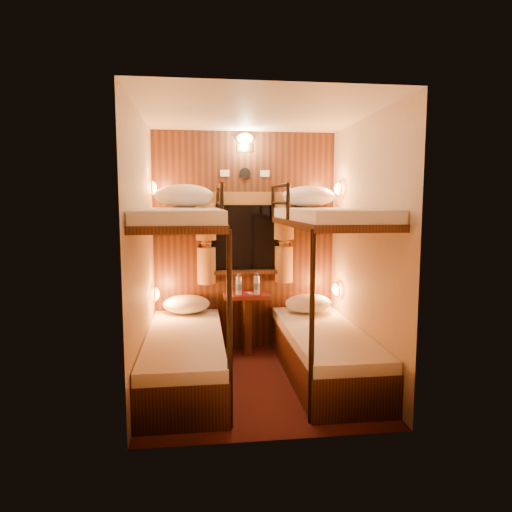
{
  "coord_description": "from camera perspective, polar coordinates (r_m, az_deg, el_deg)",
  "views": [
    {
      "loc": [
        -0.51,
        -3.99,
        1.64
      ],
      "look_at": [
        0.01,
        0.15,
        1.14
      ],
      "focal_mm": 32.0,
      "sensor_mm": 36.0,
      "label": 1
    }
  ],
  "objects": [
    {
      "name": "table",
      "position": [
        5.02,
        -1.15,
        -7.36
      ],
      "size": [
        0.5,
        0.34,
        0.66
      ],
      "color": "#622C16",
      "rests_on": "floor"
    },
    {
      "name": "pillow_upper_right",
      "position": [
        4.9,
        6.56,
        7.41
      ],
      "size": [
        0.56,
        0.4,
        0.22
      ],
      "primitive_type": "ellipsoid",
      "color": "silver",
      "rests_on": "bunk_right"
    },
    {
      "name": "wall_front",
      "position": [
        3.02,
        2.6,
        -1.64
      ],
      "size": [
        2.4,
        0.0,
        2.4
      ],
      "primitive_type": "plane",
      "rotation": [
        -1.57,
        0.0,
        0.0
      ],
      "color": "#C6B293",
      "rests_on": "floor"
    },
    {
      "name": "ceiling",
      "position": [
        4.1,
        0.09,
        17.46
      ],
      "size": [
        2.1,
        2.1,
        0.0
      ],
      "primitive_type": "plane",
      "rotation": [
        3.14,
        0.0,
        0.0
      ],
      "color": "silver",
      "rests_on": "wall_back"
    },
    {
      "name": "curtains",
      "position": [
        5.0,
        -1.32,
        2.45
      ],
      "size": [
        1.1,
        0.22,
        1.0
      ],
      "color": "olive",
      "rests_on": "back_panel"
    },
    {
      "name": "bottle_left",
      "position": [
        4.88,
        -2.17,
        -3.75
      ],
      "size": [
        0.07,
        0.07,
        0.23
      ],
      "rotation": [
        0.0,
        0.0,
        -0.43
      ],
      "color": "#99BFE5",
      "rests_on": "table"
    },
    {
      "name": "pillow_upper_left",
      "position": [
        4.65,
        -9.0,
        7.46
      ],
      "size": [
        0.59,
        0.42,
        0.23
      ],
      "primitive_type": "ellipsoid",
      "color": "silver",
      "rests_on": "bunk_left"
    },
    {
      "name": "pillow_lower_left",
      "position": [
        4.95,
        -8.68,
        -5.97
      ],
      "size": [
        0.5,
        0.36,
        0.2
      ],
      "primitive_type": "ellipsoid",
      "color": "silver",
      "rests_on": "bunk_left"
    },
    {
      "name": "wall_left",
      "position": [
        4.05,
        -14.11,
        0.31
      ],
      "size": [
        0.0,
        2.4,
        2.4
      ],
      "primitive_type": "plane",
      "rotation": [
        1.57,
        0.0,
        1.57
      ],
      "color": "#C6B293",
      "rests_on": "floor"
    },
    {
      "name": "back_panel",
      "position": [
        5.07,
        -1.4,
        1.79
      ],
      "size": [
        2.0,
        0.03,
        2.4
      ],
      "primitive_type": "cube",
      "color": "#321A0E",
      "rests_on": "floor"
    },
    {
      "name": "wall_right",
      "position": [
        4.29,
        13.45,
        0.69
      ],
      "size": [
        0.0,
        2.4,
        2.4
      ],
      "primitive_type": "plane",
      "rotation": [
        1.57,
        0.0,
        -1.57
      ],
      "color": "#C6B293",
      "rests_on": "floor"
    },
    {
      "name": "bottle_right",
      "position": [
        4.9,
        0.07,
        -3.67
      ],
      "size": [
        0.07,
        0.07,
        0.24
      ],
      "rotation": [
        0.0,
        0.0,
        -0.29
      ],
      "color": "#99BFE5",
      "rests_on": "table"
    },
    {
      "name": "sachet_a",
      "position": [
        4.94,
        -0.53,
        -4.77
      ],
      "size": [
        0.09,
        0.08,
        0.01
      ],
      "primitive_type": "cube",
      "rotation": [
        0.0,
        0.0,
        -0.35
      ],
      "color": "silver",
      "rests_on": "table"
    },
    {
      "name": "sachet_b",
      "position": [
        5.01,
        -0.89,
        -4.59
      ],
      "size": [
        0.09,
        0.08,
        0.01
      ],
      "primitive_type": "cube",
      "rotation": [
        0.0,
        0.0,
        0.57
      ],
      "color": "silver",
      "rests_on": "table"
    },
    {
      "name": "floor",
      "position": [
        4.35,
        0.08,
        -15.41
      ],
      "size": [
        2.1,
        2.1,
        0.0
      ],
      "primitive_type": "plane",
      "color": "#3A180F",
      "rests_on": "ground"
    },
    {
      "name": "bunk_right",
      "position": [
        4.36,
        8.52,
        -7.68
      ],
      "size": [
        0.72,
        1.9,
        1.82
      ],
      "color": "#321A0E",
      "rests_on": "floor"
    },
    {
      "name": "pillow_lower_right",
      "position": [
        4.96,
        6.54,
        -5.91
      ],
      "size": [
        0.5,
        0.36,
        0.2
      ],
      "primitive_type": "ellipsoid",
      "color": "silver",
      "rests_on": "bunk_right"
    },
    {
      "name": "wall_back",
      "position": [
        5.09,
        -1.41,
        1.8
      ],
      "size": [
        2.4,
        0.0,
        2.4
      ],
      "primitive_type": "plane",
      "rotation": [
        1.57,
        0.0,
        0.0
      ],
      "color": "#C6B293",
      "rests_on": "floor"
    },
    {
      "name": "back_fixtures",
      "position": [
        5.05,
        -1.39,
        13.65
      ],
      "size": [
        0.54,
        0.09,
        0.48
      ],
      "color": "black",
      "rests_on": "back_panel"
    },
    {
      "name": "window",
      "position": [
        5.04,
        -1.36,
        1.54
      ],
      "size": [
        1.0,
        0.12,
        0.79
      ],
      "color": "black",
      "rests_on": "back_panel"
    },
    {
      "name": "reading_lamps",
      "position": [
        4.74,
        -0.99,
        1.92
      ],
      "size": [
        2.0,
        0.2,
        1.25
      ],
      "color": "orange",
      "rests_on": "wall_left"
    },
    {
      "name": "bunk_left",
      "position": [
        4.21,
        -8.92,
        -8.22
      ],
      "size": [
        0.72,
        1.9,
        1.82
      ],
      "color": "#321A0E",
      "rests_on": "floor"
    }
  ]
}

